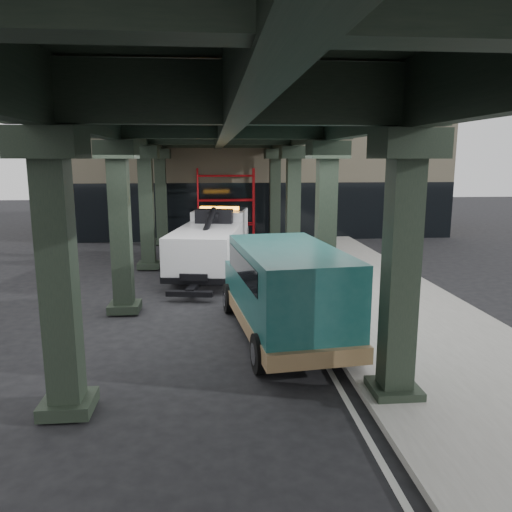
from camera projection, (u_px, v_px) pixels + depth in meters
ground at (243, 332)px, 13.17m from camera, size 90.00×90.00×0.00m
sidewalk at (384, 303)px, 15.50m from camera, size 5.00×40.00×0.15m
lane_stripe at (295, 308)px, 15.27m from camera, size 0.12×38.00×0.01m
viaduct at (224, 124)px, 14.04m from camera, size 7.40×32.00×6.40m
building at (254, 167)px, 32.13m from camera, size 22.00×10.00×8.00m
scaffolding at (226, 203)px, 27.08m from camera, size 3.08×0.88×4.00m
tow_truck at (213, 240)px, 20.17m from camera, size 3.42×8.13×2.59m
towed_van at (285, 289)px, 12.45m from camera, size 2.95×6.16×2.41m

